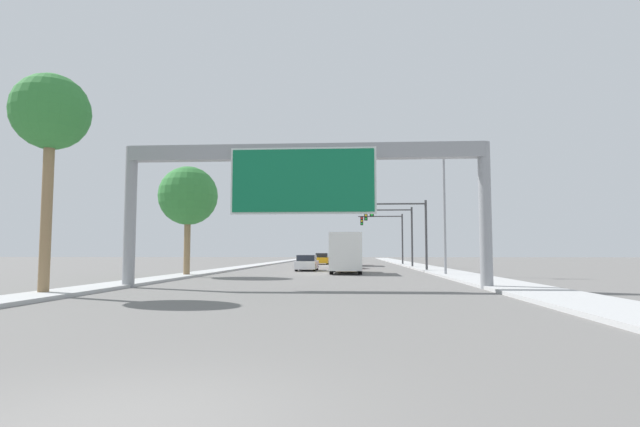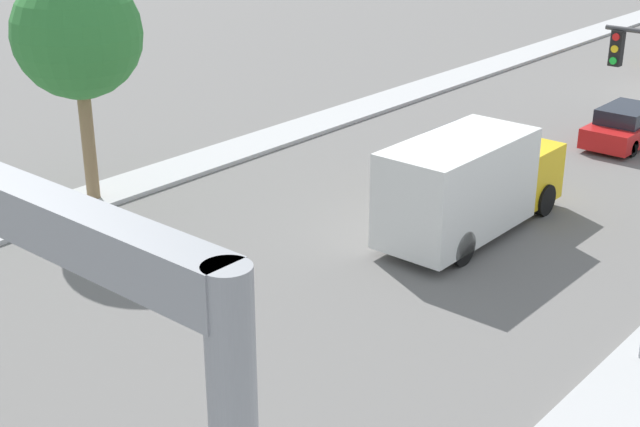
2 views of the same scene
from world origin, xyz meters
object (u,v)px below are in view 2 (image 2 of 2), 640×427
at_px(car_near_right, 627,126).
at_px(truck_box_secondary, 470,184).
at_px(palm_tree_background, 77,35).
at_px(car_near_center, 463,147).

relative_size(car_near_right, truck_box_secondary, 0.65).
bearing_deg(car_near_right, truck_box_secondary, -90.00).
xyz_separation_m(car_near_right, palm_tree_background, (-10.60, -17.25, 4.69)).
distance_m(truck_box_secondary, palm_tree_background, 12.60).
height_order(car_near_right, car_near_center, car_near_right).
bearing_deg(truck_box_secondary, car_near_center, 123.35).
bearing_deg(car_near_center, car_near_right, 60.91).
distance_m(car_near_center, palm_tree_background, 13.89).
bearing_deg(truck_box_secondary, palm_tree_background, -151.98).
bearing_deg(car_near_right, car_near_center, -119.09).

